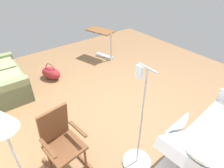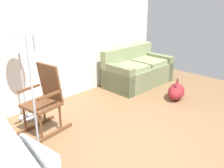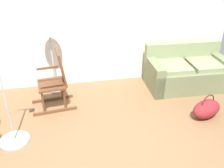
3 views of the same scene
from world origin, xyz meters
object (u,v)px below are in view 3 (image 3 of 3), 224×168
floor_lamp (49,31)px  duffel_bag (206,109)px  rocking_chair (56,81)px  couch (186,72)px  iv_pole (12,128)px

floor_lamp → duffel_bag: floor_lamp is taller
rocking_chair → duffel_bag: (2.48, -0.83, -0.35)m
couch → iv_pole: size_ratio=0.96×
couch → iv_pole: iv_pole is taller
couch → rocking_chair: size_ratio=1.54×
couch → duffel_bag: 1.13m
couch → floor_lamp: (-2.66, 0.30, 0.92)m
rocking_chair → duffel_bag: 2.64m
couch → iv_pole: 3.46m
rocking_chair → floor_lamp: bearing=93.9°
duffel_bag → floor_lamp: bearing=150.9°
duffel_bag → couch: bearing=82.8°
iv_pole → duffel_bag: bearing=0.9°
iv_pole → rocking_chair: bearing=54.0°
duffel_bag → iv_pole: bearing=-179.1°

